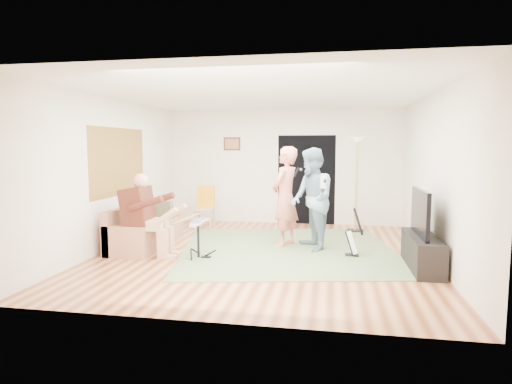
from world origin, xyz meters
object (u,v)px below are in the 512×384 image
at_px(guitarist, 312,199).
at_px(torchiere_lamp, 357,167).
at_px(tv_cabinet, 422,252).
at_px(television, 420,213).
at_px(sofa, 142,233).
at_px(guitar_spare, 353,242).
at_px(dining_chair, 205,213).
at_px(singer, 285,197).
at_px(drum_kit, 198,241).

distance_m(guitarist, torchiere_lamp, 2.09).
distance_m(tv_cabinet, television, 0.60).
xyz_separation_m(guitarist, torchiere_lamp, (0.87, 1.84, 0.49)).
height_order(sofa, torchiere_lamp, torchiere_lamp).
bearing_deg(torchiere_lamp, guitar_spare, -94.20).
xyz_separation_m(torchiere_lamp, dining_chair, (-3.33, -0.16, -1.06)).
xyz_separation_m(guitar_spare, television, (0.95, -0.56, 0.62)).
bearing_deg(guitar_spare, singer, 154.95).
height_order(drum_kit, guitar_spare, guitar_spare).
bearing_deg(tv_cabinet, guitar_spare, 150.75).
bearing_deg(tv_cabinet, guitarist, 152.11).
bearing_deg(tv_cabinet, television, 180.00).
height_order(guitarist, torchiere_lamp, torchiere_lamp).
distance_m(sofa, tv_cabinet, 4.83).
relative_size(tv_cabinet, television, 1.26).
bearing_deg(torchiere_lamp, sofa, -152.04).
bearing_deg(torchiere_lamp, drum_kit, -134.14).
bearing_deg(singer, sofa, -57.70).
bearing_deg(television, guitar_spare, 149.47).
bearing_deg(guitarist, singer, -135.50).
bearing_deg(sofa, singer, 10.38).
relative_size(guitarist, tv_cabinet, 1.30).
relative_size(guitarist, torchiere_lamp, 0.89).
distance_m(singer, dining_chair, 2.52).
distance_m(singer, guitarist, 0.54).
height_order(drum_kit, torchiere_lamp, torchiere_lamp).
height_order(singer, tv_cabinet, singer).
xyz_separation_m(guitarist, television, (1.65, -0.90, -0.06)).
xyz_separation_m(guitarist, dining_chair, (-2.46, 1.68, -0.57)).
distance_m(drum_kit, guitar_spare, 2.57).
height_order(guitarist, dining_chair, guitarist).
bearing_deg(television, tv_cabinet, 0.00).
relative_size(torchiere_lamp, dining_chair, 2.16).
bearing_deg(torchiere_lamp, tv_cabinet, -73.03).
relative_size(sofa, guitarist, 1.02).
relative_size(sofa, television, 1.67).
bearing_deg(television, torchiere_lamp, 106.01).
bearing_deg(tv_cabinet, dining_chair, 148.26).
distance_m(singer, tv_cabinet, 2.55).
distance_m(drum_kit, singer, 1.84).
distance_m(sofa, television, 4.81).
height_order(dining_chair, tv_cabinet, dining_chair).
height_order(singer, guitar_spare, singer).
xyz_separation_m(drum_kit, guitarist, (1.80, 0.91, 0.63)).
distance_m(dining_chair, television, 4.88).
relative_size(torchiere_lamp, tv_cabinet, 1.46).
bearing_deg(drum_kit, sofa, 153.13).
distance_m(drum_kit, tv_cabinet, 3.50).
xyz_separation_m(dining_chair, television, (4.11, -2.58, 0.51)).
bearing_deg(guitar_spare, tv_cabinet, -29.25).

